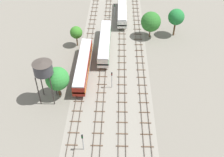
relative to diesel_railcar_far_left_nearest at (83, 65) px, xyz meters
The scene contains 17 objects.
ground_plane 13.52m from the diesel_railcar_far_left_nearest, 56.17° to the left, with size 480.00×480.00×0.00m, color slate.
ballast_bed 13.52m from the diesel_railcar_far_left_nearest, 56.17° to the left, with size 18.77×176.00×0.01m, color gray.
track_far_left 12.27m from the diesel_railcar_far_left_nearest, 90.00° to the left, with size 2.40×126.00×0.29m.
track_left 13.22m from the diesel_railcar_far_left_nearest, 67.72° to the left, with size 2.40×126.00×0.29m.
track_centre_left 15.73m from the diesel_railcar_far_left_nearest, 50.67° to the left, with size 2.40×126.00×0.29m.
track_centre 19.20m from the diesel_railcar_far_left_nearest, 39.13° to the left, with size 2.40×126.00×0.29m.
diesel_railcar_far_left_nearest is the anchor object (origin of this frame).
diesel_railcar_left_near 11.73m from the diesel_railcar_far_left_nearest, 65.17° to the left, with size 2.96×20.50×3.80m.
diesel_railcar_centre_left_mid 32.41m from the diesel_railcar_far_left_nearest, 72.31° to the left, with size 2.96×20.50×3.80m.
water_tower 13.68m from the diesel_railcar_far_left_nearest, 125.15° to the right, with size 4.29×4.29×10.77m.
signal_post_nearest 9.21m from the diesel_railcar_far_left_nearest, 36.55° to the right, with size 0.28×0.47×4.81m.
signal_post_near 31.15m from the diesel_railcar_far_left_nearest, 76.28° to the left, with size 0.28×0.47×5.06m.
signal_post_mid 23.53m from the diesel_railcar_far_left_nearest, 83.99° to the right, with size 0.28×0.47×4.59m.
lineside_tree_0 25.89m from the diesel_railcar_far_left_nearest, 44.81° to the left, with size 5.92×5.92×8.08m.
lineside_tree_1 32.43m from the diesel_railcar_far_left_nearest, 36.89° to the left, with size 4.80×4.80×8.57m.
lineside_tree_2 9.91m from the diesel_railcar_far_left_nearest, 119.21° to the right, with size 5.39×5.39×7.68m.
lineside_tree_3 13.22m from the diesel_railcar_far_left_nearest, 104.18° to the left, with size 3.54×3.54×6.15m.
Camera 1 is at (1.35, -9.48, 44.14)m, focal length 43.76 mm.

